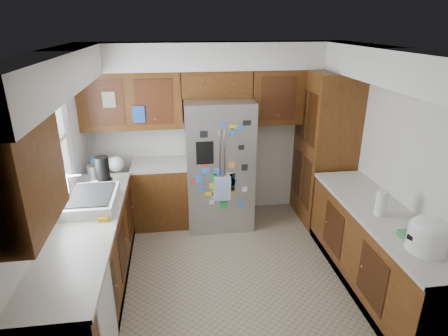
{
  "coord_description": "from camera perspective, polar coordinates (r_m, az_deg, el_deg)",
  "views": [
    {
      "loc": [
        -0.59,
        -3.62,
        2.75
      ],
      "look_at": [
        -0.04,
        0.35,
        1.17
      ],
      "focal_mm": 30.0,
      "sensor_mm": 36.0,
      "label": 1
    }
  ],
  "objects": [
    {
      "name": "sink_assembly",
      "position": [
        4.21,
        -19.62,
        -4.6
      ],
      "size": [
        0.52,
        0.74,
        0.37
      ],
      "color": "silver",
      "rests_on": "left_counter_run"
    },
    {
      "name": "left_counter_run",
      "position": [
        4.39,
        -17.08,
        -11.51
      ],
      "size": [
        1.36,
        3.2,
        0.92
      ],
      "color": "#45280D",
      "rests_on": "ground"
    },
    {
      "name": "pantry",
      "position": [
        5.46,
        15.06,
        2.9
      ],
      "size": [
        0.6,
        0.9,
        2.15
      ],
      "primitive_type": "cube",
      "color": "#45280D",
      "rests_on": "ground"
    },
    {
      "name": "fridge",
      "position": [
        5.19,
        -0.83,
        0.64
      ],
      "size": [
        0.9,
        0.79,
        1.8
      ],
      "color": "gray",
      "rests_on": "ground"
    },
    {
      "name": "left_counter_clutter",
      "position": [
        4.83,
        -17.61,
        -0.13
      ],
      "size": [
        0.41,
        0.78,
        0.38
      ],
      "color": "black",
      "rests_on": "left_counter_run"
    },
    {
      "name": "rice_cooker",
      "position": [
        3.64,
        28.77,
        -8.8
      ],
      "size": [
        0.35,
        0.34,
        0.3
      ],
      "color": "white",
      "rests_on": "right_counter_run"
    },
    {
      "name": "right_counter_run",
      "position": [
        4.43,
        22.23,
        -12.01
      ],
      "size": [
        0.63,
        2.25,
        0.92
      ],
      "color": "#45280D",
      "rests_on": "ground"
    },
    {
      "name": "floor",
      "position": [
        4.58,
        1.16,
        -15.4
      ],
      "size": [
        3.6,
        3.6,
        0.0
      ],
      "primitive_type": "plane",
      "color": "gray",
      "rests_on": "ground"
    },
    {
      "name": "room_shell",
      "position": [
        4.11,
        -0.92,
        8.48
      ],
      "size": [
        3.64,
        3.24,
        2.52
      ],
      "color": "silver",
      "rests_on": "ground"
    },
    {
      "name": "fridge_top_items",
      "position": [
        5.08,
        -3.78,
        16.19
      ],
      "size": [
        0.66,
        0.33,
        0.3
      ],
      "color": "blue",
      "rests_on": "bridge_cabinet"
    },
    {
      "name": "paper_towel",
      "position": [
        4.07,
        22.89,
        -4.93
      ],
      "size": [
        0.12,
        0.12,
        0.27
      ],
      "primitive_type": "cylinder",
      "color": "white",
      "rests_on": "right_counter_run"
    },
    {
      "name": "bridge_cabinet",
      "position": [
        5.14,
        -1.21,
        12.83
      ],
      "size": [
        0.96,
        0.34,
        0.35
      ],
      "primitive_type": "cube",
      "color": "#45280D",
      "rests_on": "fridge"
    }
  ]
}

